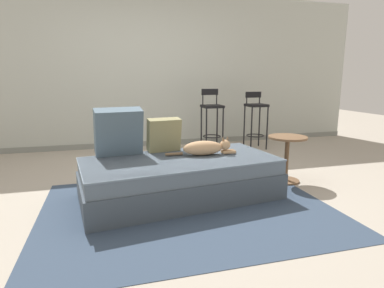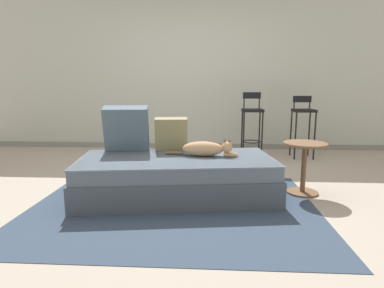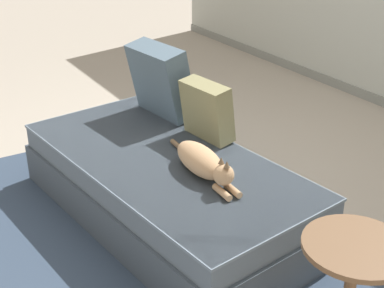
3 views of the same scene
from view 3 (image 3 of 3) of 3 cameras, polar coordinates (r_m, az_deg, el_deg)
The scene contains 7 objects.
ground_plane at distance 3.50m, azimuth 2.95°, elevation -5.77°, with size 16.00×16.00×0.00m, color #A89E8E.
area_rug at distance 3.22m, azimuth -7.59°, elevation -9.02°, with size 2.64×2.03×0.01m, color #334256.
couch at distance 3.22m, azimuth -2.91°, elevation -4.53°, with size 2.04×1.17×0.41m.
throw_pillow_corner at distance 3.62m, azimuth -3.35°, elevation 6.79°, with size 0.50×0.32×0.50m.
throw_pillow_middle at distance 3.29m, azimuth 1.60°, elevation 3.60°, with size 0.37×0.22×0.37m.
cat at distance 2.90m, azimuth 1.16°, elevation -1.92°, with size 0.74×0.18×0.19m.
side_table at distance 2.38m, azimuth 16.58°, elevation -13.87°, with size 0.44×0.44×0.54m.
Camera 3 is at (2.46, -1.70, 1.82)m, focal length 50.00 mm.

